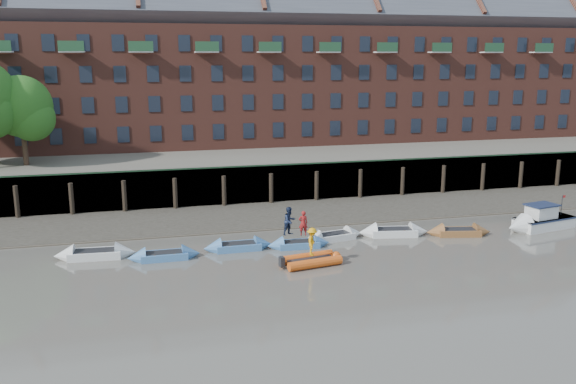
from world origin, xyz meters
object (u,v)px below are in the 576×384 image
object	(u,v)px
rowboat_2	(238,246)
person_rower_b	(290,221)
motor_launch	(535,222)
person_rower_a	(303,223)
rowboat_1	(164,256)
person_rib_crew	(312,242)
rowboat_6	(458,232)
rowboat_3	(299,244)
rowboat_5	(393,232)
rowboat_4	(333,236)
rowboat_0	(95,254)
rib_tender	(313,260)

from	to	relation	value
rowboat_2	person_rower_b	world-z (taller)	person_rower_b
motor_launch	person_rower_a	xyz separation A→B (m)	(-17.31, 0.08, 1.04)
rowboat_1	rowboat_2	bearing A→B (deg)	8.24
person_rower_b	person_rib_crew	size ratio (longest dim) A/B	1.11
rowboat_1	person_rower_a	size ratio (longest dim) A/B	2.69
rowboat_6	person_rower_a	world-z (taller)	person_rower_a
rowboat_3	rowboat_5	distance (m)	7.18
rowboat_4	rowboat_5	size ratio (longest dim) A/B	0.91
rowboat_4	person_rower_b	world-z (taller)	person_rower_b
rowboat_3	person_rower_b	distance (m)	1.65
rowboat_1	motor_launch	xyz separation A→B (m)	(26.28, 0.16, 0.37)
person_rib_crew	rowboat_5	bearing A→B (deg)	-35.80
rowboat_1	rowboat_3	world-z (taller)	rowboat_1
person_rib_crew	rowboat_0	bearing A→B (deg)	92.90
person_rower_b	person_rib_crew	world-z (taller)	person_rower_b
rowboat_2	person_rower_a	xyz separation A→B (m)	(4.23, -0.49, 1.41)
rowboat_0	rowboat_1	world-z (taller)	rowboat_0
rib_tender	rowboat_6	bearing A→B (deg)	6.43
rowboat_1	person_rib_crew	xyz separation A→B (m)	(8.58, -3.21, 1.23)
rowboat_6	person_rower_b	bearing A→B (deg)	-169.91
rowboat_4	rowboat_5	distance (m)	4.38
rowboat_5	person_rower_a	distance (m)	7.04
rib_tender	motor_launch	xyz separation A→B (m)	(17.62, 3.30, 0.31)
rowboat_4	rib_tender	size ratio (longest dim) A/B	1.21
rowboat_6	person_rib_crew	world-z (taller)	person_rib_crew
rowboat_3	rowboat_5	size ratio (longest dim) A/B	0.83
rowboat_4	person_rib_crew	bearing A→B (deg)	-132.79
rowboat_0	person_rower_a	world-z (taller)	person_rower_a
rowboat_5	rowboat_6	world-z (taller)	rowboat_5
person_rower_a	rib_tender	bearing A→B (deg)	89.63
rowboat_0	motor_launch	world-z (taller)	motor_launch
rib_tender	motor_launch	size ratio (longest dim) A/B	0.65
rib_tender	motor_launch	distance (m)	17.93
rowboat_4	rib_tender	distance (m)	5.26
rowboat_3	rib_tender	world-z (taller)	rowboat_3
rib_tender	person_rib_crew	size ratio (longest dim) A/B	2.26
motor_launch	person_rower_b	world-z (taller)	person_rower_b
rowboat_3	rowboat_2	bearing A→B (deg)	175.91
rowboat_1	person_rower_a	xyz separation A→B (m)	(8.97, 0.24, 1.41)
rowboat_1	person_rower_b	xyz separation A→B (m)	(8.14, 0.57, 1.53)
rowboat_6	rib_tender	world-z (taller)	rowboat_6
rowboat_6	person_rib_crew	distance (m)	12.24
person_rower_b	rib_tender	bearing A→B (deg)	-109.75
person_rib_crew	rowboat_1	bearing A→B (deg)	91.83
rib_tender	person_rower_b	world-z (taller)	person_rower_b
rowboat_2	motor_launch	size ratio (longest dim) A/B	0.76
rowboat_0	person_rower_b	bearing A→B (deg)	0.19
person_rower_a	motor_launch	bearing A→B (deg)	-175.51
rowboat_0	person_rib_crew	size ratio (longest dim) A/B	2.95
rowboat_5	rowboat_0	bearing A→B (deg)	-170.16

